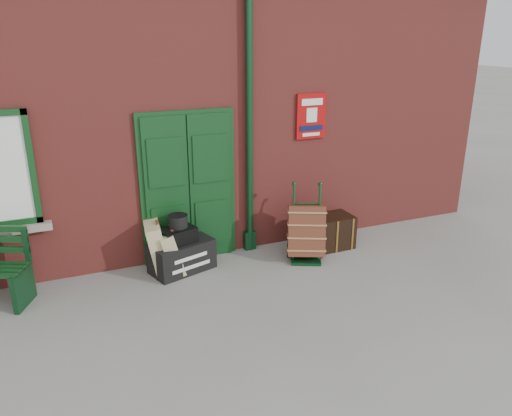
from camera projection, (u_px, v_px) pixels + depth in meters
ground at (245, 298)px, 6.51m from camera, size 80.00×80.00×0.00m
station_building at (172, 99)px, 8.82m from camera, size 10.30×4.30×4.36m
houdini_trunk at (182, 256)px, 7.21m from camera, size 1.00×0.73×0.45m
strongbox at (177, 235)px, 7.08m from camera, size 0.57×0.49×0.22m
hatbox at (178, 221)px, 7.05m from camera, size 0.34×0.34×0.18m
suitcase_back at (158, 248)px, 7.10m from camera, size 0.40×0.56×0.76m
suitcase_front at (172, 252)px, 7.10m from camera, size 0.40×0.51×0.66m
porter_trolley at (306, 231)px, 7.53m from camera, size 0.75×0.77×1.14m
dark_trunk at (329, 232)px, 7.97m from camera, size 0.74×0.49×0.53m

